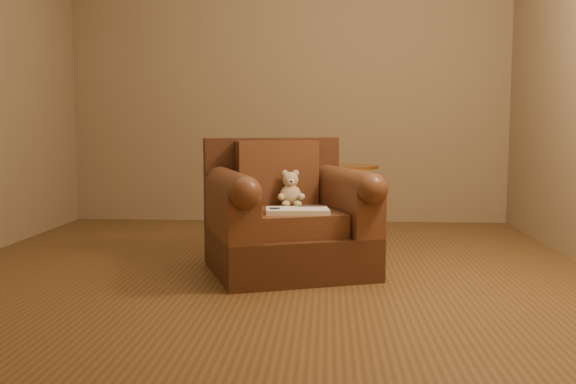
{
  "coord_description": "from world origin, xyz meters",
  "views": [
    {
      "loc": [
        0.37,
        -3.91,
        0.89
      ],
      "look_at": [
        0.14,
        -0.13,
        0.49
      ],
      "focal_mm": 40.0,
      "sensor_mm": 36.0,
      "label": 1
    }
  ],
  "objects": [
    {
      "name": "teddy_bear",
      "position": [
        0.14,
        0.04,
        0.47
      ],
      "size": [
        0.17,
        0.19,
        0.23
      ],
      "rotation": [
        0.0,
        0.0,
        0.15
      ],
      "color": "#CAB68D",
      "rests_on": "armchair"
    },
    {
      "name": "side_table",
      "position": [
        0.51,
        0.6,
        0.33
      ],
      "size": [
        0.43,
        0.43,
        0.61
      ],
      "color": "gold",
      "rests_on": "floor"
    },
    {
      "name": "armchair",
      "position": [
        0.12,
        -0.04,
        0.31
      ],
      "size": [
        1.13,
        1.1,
        0.81
      ],
      "rotation": [
        0.0,
        0.0,
        0.34
      ],
      "color": "#422416",
      "rests_on": "floor"
    },
    {
      "name": "guidebook",
      "position": [
        0.2,
        -0.26,
        0.4
      ],
      "size": [
        0.38,
        0.25,
        0.03
      ],
      "rotation": [
        0.0,
        0.0,
        0.1
      ],
      "color": "beige",
      "rests_on": "armchair"
    },
    {
      "name": "floor",
      "position": [
        0.0,
        0.0,
        0.0
      ],
      "size": [
        4.0,
        4.0,
        0.0
      ],
      "primitive_type": "plane",
      "color": "brown",
      "rests_on": "ground"
    }
  ]
}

